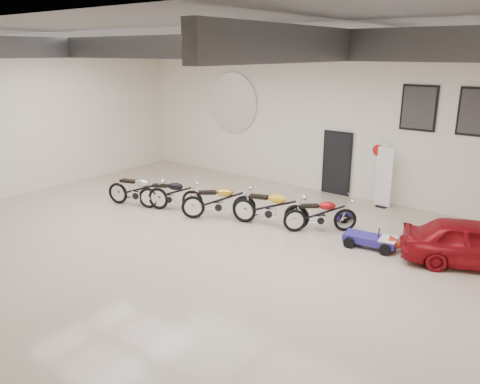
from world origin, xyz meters
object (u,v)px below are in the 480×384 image
Objects in this scene: motorcycle_yellow at (270,206)px; go_kart at (376,238)px; motorcycle_silver at (137,189)px; vintage_car at (475,243)px; motorcycle_gold at (219,200)px; motorcycle_black at (170,193)px; motorcycle_red at (320,214)px; banner_stand at (384,178)px.

motorcycle_yellow is 1.39× the size of go_kart.
motorcycle_silver is 9.53m from vintage_car.
motorcycle_gold is 0.67× the size of vintage_car.
vintage_car is (6.63, 1.11, -0.01)m from motorcycle_gold.
motorcycle_yellow is at bearing -23.68° from motorcycle_gold.
motorcycle_silver is at bearing 175.30° from motorcycle_black.
motorcycle_silver is 5.79m from motorcycle_red.
motorcycle_black is at bearing -136.43° from banner_stand.
motorcycle_black is at bearing 151.57° from motorcycle_gold.
banner_stand is at bearing 26.63° from vintage_car.
motorcycle_yellow is 2.99m from go_kart.
motorcycle_silver reaches higher than motorcycle_gold.
motorcycle_yellow is (4.26, 1.09, 0.01)m from motorcycle_silver.
motorcycle_silver reaches higher than motorcycle_black.
motorcycle_black is 1.03× the size of motorcycle_red.
motorcycle_black is at bearing 175.86° from motorcycle_yellow.
motorcycle_red is (2.85, 0.87, -0.04)m from motorcycle_gold.
motorcycle_yellow reaches higher than motorcycle_black.
vintage_car reaches higher than go_kart.
vintage_car is at bearing -36.72° from banner_stand.
go_kart is (2.97, 0.28, -0.28)m from motorcycle_yellow.
banner_stand reaches higher than go_kart.
motorcycle_black is 6.27m from go_kart.
motorcycle_black reaches higher than go_kart.
banner_stand is 0.89× the size of motorcycle_silver.
motorcycle_silver is 0.68× the size of vintage_car.
motorcycle_yellow is at bearing 178.27° from go_kart.
go_kart is at bearing -4.63° from motorcycle_silver.
motorcycle_silver is 0.98× the size of motorcycle_yellow.
motorcycle_red is (5.58, 1.56, -0.05)m from motorcycle_silver.
vintage_car is (2.13, 0.43, 0.25)m from go_kart.
vintage_car is at bearing -35.75° from motorcycle_red.
motorcycle_black is 4.69m from motorcycle_red.
motorcycle_silver is 1.11m from motorcycle_black.
banner_stand is 3.11m from motorcycle_red.
banner_stand reaches higher than vintage_car.
motorcycle_red is (-0.56, -3.03, -0.44)m from banner_stand.
motorcycle_silver is 1.01× the size of motorcycle_gold.
motorcycle_black is 8.44m from vintage_car.
motorcycle_silver reaches higher than vintage_car.
go_kart is (1.09, -3.22, -0.67)m from banner_stand.
motorcycle_red reaches higher than go_kart.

